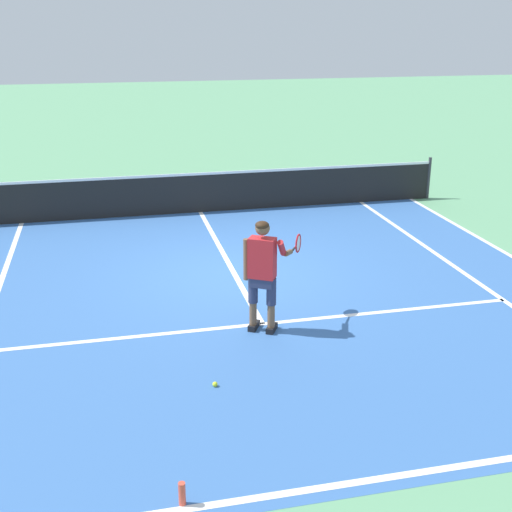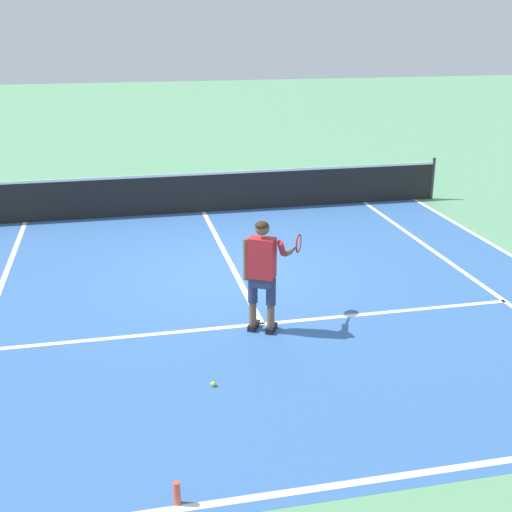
# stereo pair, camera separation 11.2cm
# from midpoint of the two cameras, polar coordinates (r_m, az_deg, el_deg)

# --- Properties ---
(ground_plane) EXTENTS (80.00, 80.00, 0.00)m
(ground_plane) POSITION_cam_midpoint_polar(r_m,az_deg,el_deg) (12.13, -2.11, -1.59)
(ground_plane) COLOR #609E70
(court_inner_surface) EXTENTS (10.98, 10.59, 0.00)m
(court_inner_surface) POSITION_cam_midpoint_polar(r_m,az_deg,el_deg) (11.36, -1.29, -3.09)
(court_inner_surface) COLOR #3866A8
(court_inner_surface) RESTS_ON ground
(line_baseline) EXTENTS (10.98, 0.10, 0.01)m
(line_baseline) POSITION_cam_midpoint_polar(r_m,az_deg,el_deg) (7.10, 7.58, -18.77)
(line_baseline) COLOR white
(line_baseline) RESTS_ON ground
(line_service) EXTENTS (8.23, 0.10, 0.01)m
(line_service) POSITION_cam_midpoint_polar(r_m,az_deg,el_deg) (10.19, 0.21, -5.85)
(line_service) COLOR white
(line_service) RESTS_ON ground
(line_centre_service) EXTENTS (0.10, 6.40, 0.01)m
(line_centre_service) POSITION_cam_midpoint_polar(r_m,az_deg,el_deg) (13.09, -2.98, 0.05)
(line_centre_service) COLOR white
(line_centre_service) RESTS_ON ground
(line_singles_right) EXTENTS (0.10, 10.19, 0.01)m
(line_singles_right) POSITION_cam_midpoint_polar(r_m,az_deg,el_deg) (12.77, 17.10, -1.35)
(line_singles_right) COLOR white
(line_singles_right) RESTS_ON ground
(tennis_net) EXTENTS (11.96, 0.08, 1.07)m
(tennis_net) POSITION_cam_midpoint_polar(r_m,az_deg,el_deg) (15.98, -5.04, 5.48)
(tennis_net) COLOR #333338
(tennis_net) RESTS_ON ground
(tennis_player) EXTENTS (1.05, 0.90, 1.71)m
(tennis_player) POSITION_cam_midpoint_polar(r_m,az_deg,el_deg) (9.62, 0.29, -1.07)
(tennis_player) COLOR black
(tennis_player) RESTS_ON ground
(tennis_ball_near_feet) EXTENTS (0.07, 0.07, 0.07)m
(tennis_ball_near_feet) POSITION_cam_midpoint_polar(r_m,az_deg,el_deg) (8.59, -3.92, -10.92)
(tennis_ball_near_feet) COLOR #CCE02D
(tennis_ball_near_feet) RESTS_ON ground
(water_bottle) EXTENTS (0.07, 0.07, 0.25)m
(water_bottle) POSITION_cam_midpoint_polar(r_m,az_deg,el_deg) (6.77, -6.86, -19.59)
(water_bottle) COLOR #E04C38
(water_bottle) RESTS_ON ground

